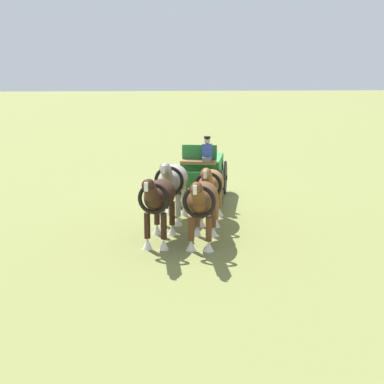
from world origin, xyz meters
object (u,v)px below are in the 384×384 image
object	(u,v)px
draft_horse_lead_near	(202,201)
draft_horse_rear_off	(173,181)
show_wagon	(203,170)
draft_horse_rear_near	(210,185)
draft_horse_lead_off	(159,198)

from	to	relation	value
draft_horse_lead_near	draft_horse_rear_off	bearing A→B (deg)	-165.38
draft_horse_rear_off	draft_horse_lead_near	xyz separation A→B (m)	(2.82, 0.74, -0.05)
show_wagon	draft_horse_rear_off	size ratio (longest dim) A/B	1.88
show_wagon	draft_horse_rear_off	bearing A→B (deg)	-22.59
draft_horse_rear_near	draft_horse_lead_near	xyz separation A→B (m)	(2.54, -0.53, 0.06)
draft_horse_lead_near	draft_horse_lead_off	world-z (taller)	draft_horse_lead_off
draft_horse_rear_near	draft_horse_rear_off	xyz separation A→B (m)	(-0.28, -1.27, 0.11)
show_wagon	draft_horse_lead_near	world-z (taller)	show_wagon
draft_horse_rear_near	draft_horse_lead_off	distance (m)	2.91
draft_horse_rear_near	draft_horse_rear_off	size ratio (longest dim) A/B	1.03
draft_horse_rear_off	draft_horse_lead_near	bearing A→B (deg)	14.62
draft_horse_rear_off	draft_horse_lead_off	distance (m)	2.61
show_wagon	draft_horse_lead_near	distance (m)	6.11
draft_horse_rear_near	draft_horse_lead_off	bearing A→B (deg)	-38.47
show_wagon	draft_horse_lead_near	xyz separation A→B (m)	(6.08, -0.62, 0.17)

